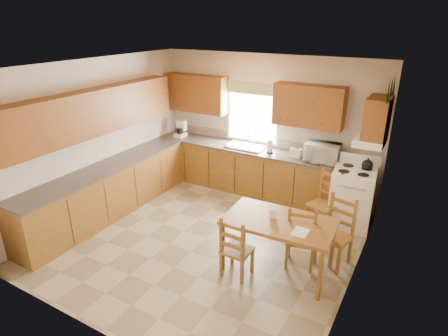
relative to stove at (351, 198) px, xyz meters
The scene contains 35 objects.
floor 2.52m from the stove, 139.59° to the right, with size 4.50×4.50×0.00m, color gray.
ceiling 3.31m from the stove, 139.59° to the right, with size 4.50×4.50×0.00m, color #9B6624.
wall_left 4.51m from the stove, 158.81° to the right, with size 4.50×4.50×0.00m, color beige.
wall_right 1.85m from the stove, 76.98° to the right, with size 4.50×4.50×0.00m, color beige.
wall_back 2.17m from the stove, 160.95° to the left, with size 4.50×4.50×0.00m, color beige.
wall_front 4.37m from the stove, 116.02° to the right, with size 4.50×4.50×0.00m, color beige.
lower_cab_back 2.28m from the stove, behind, with size 3.75×0.60×0.88m, color brown.
lower_cab_left 4.21m from the stove, 155.43° to the right, with size 0.60×3.60×0.88m, color brown.
counter_back 2.32m from the stove, behind, with size 3.75×0.63×0.04m, color #4C433F.
counter_left 4.23m from the stove, 155.43° to the right, with size 0.63×3.60×0.04m, color #4C433F.
backsplash 2.40m from the stove, 164.17° to the left, with size 3.75×0.01×0.18m, color gray.
upper_cab_back_left 3.72m from the stove, behind, with size 1.41×0.33×0.75m, color brown.
upper_cab_back_right 1.77m from the stove, 154.55° to the left, with size 1.25×0.33×0.75m, color brown.
upper_cab_left 4.54m from the stove, 156.18° to the right, with size 0.33×3.60×0.75m, color brown.
upper_cab_stove 1.42m from the stove, 13.85° to the left, with size 0.33×0.62×0.62m, color brown.
range_hood 1.04m from the stove, 18.20° to the left, with size 0.44×0.62×0.12m, color white.
window_frame 2.50m from the stove, 164.14° to the left, with size 1.13×0.02×1.18m, color white.
window_pane 2.50m from the stove, 164.26° to the left, with size 1.05×0.01×1.10m, color white.
window_valance 2.74m from the stove, 164.87° to the left, with size 1.19×0.01×0.24m, color #436C34.
sink_basin 2.25m from the stove, behind, with size 0.75×0.45×0.04m, color silver.
pine_decal_a 1.94m from the stove, 39.36° to the right, with size 0.22×0.22×0.36m, color #143417.
pine_decal_b 1.96m from the stove, ahead, with size 0.22×0.22×0.36m, color #143417.
pine_decal_c 1.95m from the stove, 48.22° to the left, with size 0.22×0.22×0.36m, color #143417.
stove is the anchor object (origin of this frame).
coffeemaker 3.79m from the stove, behind, with size 0.21×0.25×0.36m, color white.
paper_towel 1.76m from the stove, 169.62° to the left, with size 0.11×0.11×0.25m, color white.
toaster 1.28m from the stove, 164.25° to the left, with size 0.20×0.13×0.17m, color white.
microwave 0.95m from the stove, 152.28° to the left, with size 0.55×0.40×0.33m, color white.
dining_table 1.87m from the stove, 108.68° to the right, with size 1.47×0.84×0.79m, color brown.
chair_near_left 1.55m from the stove, 103.27° to the right, with size 0.40×0.38×0.96m, color brown.
chair_near_right 2.39m from the stove, 115.63° to the right, with size 0.38×0.36×0.91m, color brown.
chair_far_left 0.54m from the stove, 133.41° to the right, with size 0.42×0.40×1.01m, color brown.
chair_far_right 1.25m from the stove, 88.18° to the right, with size 0.42×0.40×1.00m, color brown.
table_paper 1.96m from the stove, 97.52° to the right, with size 0.19×0.25×0.00m, color white.
table_card 1.94m from the stove, 111.49° to the right, with size 0.10×0.02×0.13m, color white.
Camera 1 is at (2.82, -4.36, 3.32)m, focal length 30.00 mm.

